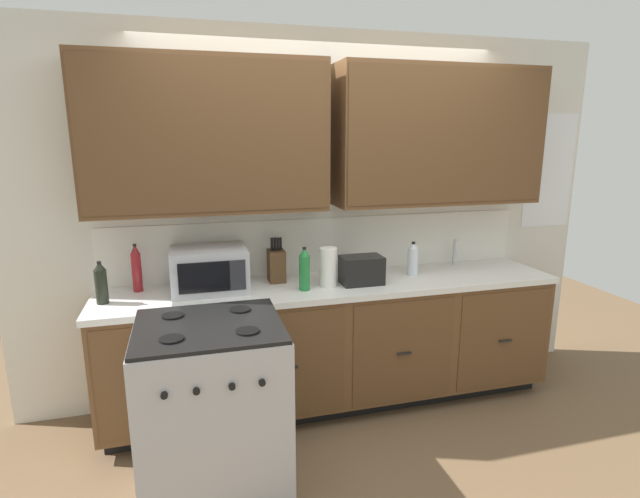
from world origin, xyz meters
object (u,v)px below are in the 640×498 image
(bottle_red, at_px, (137,268))
(bottle_green, at_px, (304,269))
(stove_range, at_px, (213,406))
(microwave, at_px, (209,269))
(bottle_dark, at_px, (101,283))
(knife_block, at_px, (276,265))
(paper_towel_roll, at_px, (328,267))
(bottle_clear, at_px, (413,259))
(toaster, at_px, (361,270))

(bottle_red, relative_size, bottle_green, 1.09)
(stove_range, height_order, microwave, microwave)
(bottle_dark, bearing_deg, stove_range, -45.26)
(stove_range, xyz_separation_m, microwave, (0.04, 0.69, 0.58))
(knife_block, distance_m, bottle_green, 0.28)
(paper_towel_roll, xyz_separation_m, bottle_green, (-0.17, -0.04, 0.01))
(paper_towel_roll, xyz_separation_m, bottle_red, (-1.22, 0.22, 0.02))
(knife_block, bearing_deg, bottle_dark, -170.88)
(bottle_dark, bearing_deg, paper_towel_roll, -0.92)
(bottle_clear, bearing_deg, bottle_red, 176.23)
(bottle_red, height_order, bottle_dark, bottle_red)
(knife_block, bearing_deg, paper_towel_roll, -32.20)
(stove_range, bearing_deg, bottle_clear, 24.39)
(microwave, height_order, bottle_red, bottle_red)
(bottle_red, xyz_separation_m, bottle_dark, (-0.19, -0.19, -0.03))
(knife_block, relative_size, bottle_red, 0.99)
(bottle_green, bearing_deg, paper_towel_roll, 13.88)
(paper_towel_roll, distance_m, bottle_dark, 1.40)
(knife_block, relative_size, bottle_clear, 1.27)
(microwave, xyz_separation_m, bottle_dark, (-0.64, -0.09, -0.01))
(toaster, bearing_deg, stove_range, -151.56)
(microwave, bearing_deg, bottle_dark, -171.87)
(bottle_dark, bearing_deg, bottle_clear, 1.95)
(knife_block, height_order, bottle_clear, knife_block)
(paper_towel_roll, bearing_deg, toaster, -2.32)
(toaster, relative_size, knife_block, 0.90)
(stove_range, xyz_separation_m, bottle_red, (-0.41, 0.79, 0.59))
(microwave, bearing_deg, paper_towel_roll, -8.41)
(bottle_clear, bearing_deg, bottle_dark, -178.05)
(microwave, relative_size, bottle_green, 1.68)
(stove_range, relative_size, bottle_red, 3.04)
(microwave, height_order, paper_towel_roll, microwave)
(bottle_red, bearing_deg, microwave, -12.89)
(microwave, bearing_deg, knife_block, 10.50)
(toaster, relative_size, bottle_clear, 1.15)
(knife_block, distance_m, paper_towel_roll, 0.37)
(toaster, relative_size, bottle_red, 0.90)
(microwave, height_order, bottle_clear, microwave)
(stove_range, bearing_deg, knife_block, 57.15)
(knife_block, bearing_deg, microwave, -169.50)
(bottle_red, bearing_deg, bottle_dark, -133.70)
(knife_block, relative_size, bottle_dark, 1.19)
(paper_towel_roll, bearing_deg, bottle_red, 169.92)
(bottle_dark, bearing_deg, bottle_red, 46.30)
(toaster, xyz_separation_m, knife_block, (-0.54, 0.21, 0.02))
(stove_range, distance_m, paper_towel_roll, 1.14)
(stove_range, distance_m, toaster, 1.30)
(paper_towel_roll, relative_size, bottle_dark, 1.00)
(microwave, relative_size, bottle_red, 1.54)
(stove_range, distance_m, microwave, 0.90)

